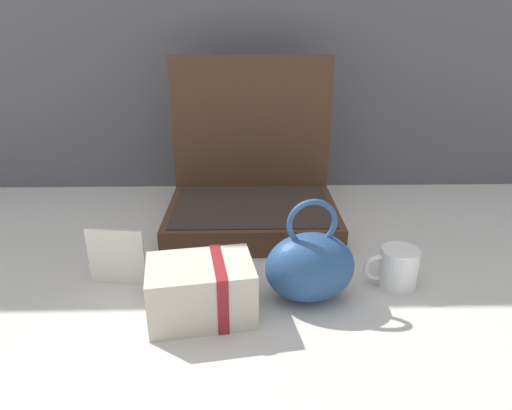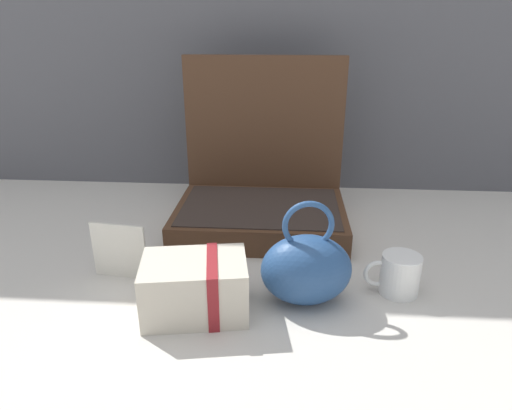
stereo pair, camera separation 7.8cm
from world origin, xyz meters
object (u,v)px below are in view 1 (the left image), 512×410
at_px(cream_toiletry_bag, 203,290).
at_px(open_suitcase, 252,190).
at_px(teal_pouch_handbag, 310,266).
at_px(info_card_left, 116,257).
at_px(coffee_mug, 397,268).

bearing_deg(cream_toiletry_bag, open_suitcase, 77.06).
bearing_deg(cream_toiletry_bag, teal_pouch_handbag, 13.57).
height_order(open_suitcase, info_card_left, open_suitcase).
relative_size(open_suitcase, cream_toiletry_bag, 2.06).
height_order(cream_toiletry_bag, coffee_mug, cream_toiletry_bag).
bearing_deg(teal_pouch_handbag, info_card_left, 170.82).
height_order(open_suitcase, teal_pouch_handbag, open_suitcase).
bearing_deg(info_card_left, coffee_mug, 5.70).
relative_size(cream_toiletry_bag, coffee_mug, 1.88).
xyz_separation_m(open_suitcase, info_card_left, (-0.29, -0.31, -0.03)).
xyz_separation_m(open_suitcase, teal_pouch_handbag, (0.11, -0.37, -0.02)).
distance_m(teal_pouch_handbag, cream_toiletry_bag, 0.21).
distance_m(open_suitcase, coffee_mug, 0.45).
height_order(open_suitcase, cream_toiletry_bag, open_suitcase).
distance_m(open_suitcase, info_card_left, 0.42).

